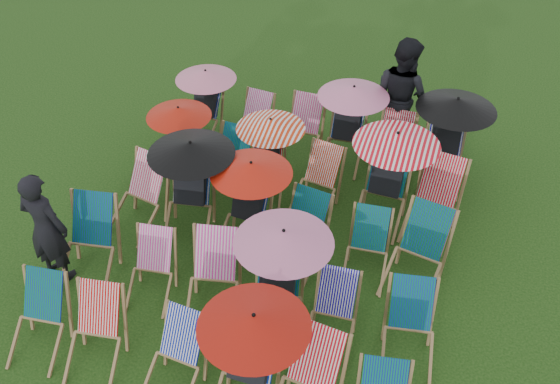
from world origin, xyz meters
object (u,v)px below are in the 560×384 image
(person_left, at_px, (46,228))
(person_rear, at_px, (401,95))
(deckchair_29, at_px, (447,140))
(deckchair_0, at_px, (36,320))

(person_left, bearing_deg, person_rear, -129.12)
(deckchair_29, height_order, person_rear, person_rear)
(person_rear, bearing_deg, deckchair_0, 92.98)
(deckchair_29, distance_m, person_rear, 1.10)
(deckchair_29, height_order, person_left, person_left)
(deckchair_0, xyz_separation_m, person_rear, (3.18, 5.39, 0.53))
(deckchair_0, distance_m, person_rear, 6.28)
(deckchair_0, relative_size, person_rear, 0.46)
(deckchair_0, relative_size, person_left, 0.54)
(person_left, distance_m, person_rear, 5.69)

